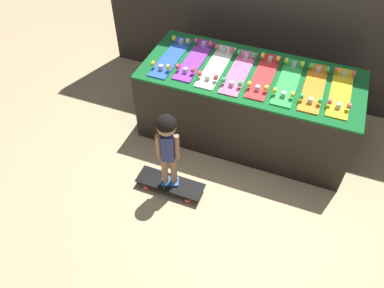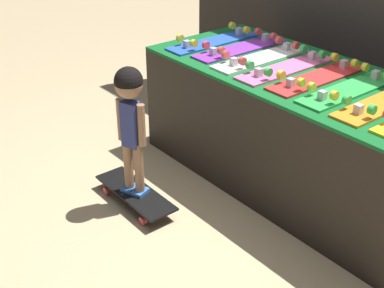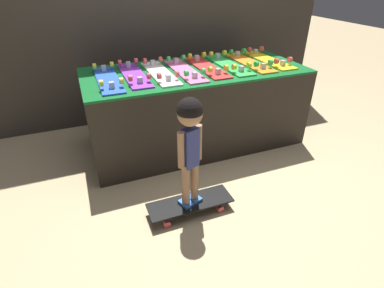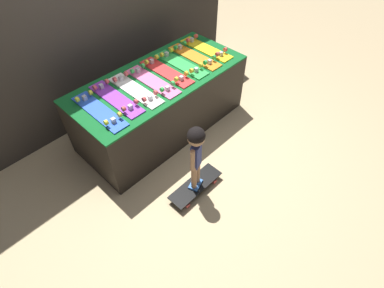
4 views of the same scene
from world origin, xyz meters
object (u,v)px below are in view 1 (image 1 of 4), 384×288
at_px(skateboard_pink_on_rack, 239,71).
at_px(skateboard_blue_on_rack, 172,56).
at_px(skateboard_red_on_rack, 264,75).
at_px(skateboard_on_floor, 170,184).
at_px(skateboard_white_on_rack, 216,65).
at_px(skateboard_orange_on_rack, 314,86).
at_px(skateboard_purple_on_rack, 195,59).
at_px(skateboard_yellow_on_rack, 341,91).
at_px(child, 167,139).
at_px(skateboard_green_on_rack, 288,81).

bearing_deg(skateboard_pink_on_rack, skateboard_blue_on_rack, 179.82).
height_order(skateboard_blue_on_rack, skateboard_red_on_rack, same).
xyz_separation_m(skateboard_blue_on_rack, skateboard_on_floor, (0.38, -0.98, -0.73)).
bearing_deg(skateboard_red_on_rack, skateboard_white_on_rack, -178.25).
height_order(skateboard_blue_on_rack, skateboard_orange_on_rack, same).
bearing_deg(skateboard_purple_on_rack, skateboard_on_floor, -81.87).
relative_size(skateboard_blue_on_rack, skateboard_yellow_on_rack, 1.00).
bearing_deg(skateboard_white_on_rack, skateboard_on_floor, -95.17).
height_order(skateboard_yellow_on_rack, child, child).
bearing_deg(skateboard_on_floor, skateboard_red_on_rack, 60.83).
xyz_separation_m(skateboard_green_on_rack, skateboard_orange_on_rack, (0.23, 0.00, 0.00)).
bearing_deg(skateboard_purple_on_rack, skateboard_orange_on_rack, -0.95).
bearing_deg(skateboard_orange_on_rack, skateboard_red_on_rack, 179.65).
bearing_deg(skateboard_green_on_rack, skateboard_orange_on_rack, 0.56).
xyz_separation_m(skateboard_purple_on_rack, skateboard_green_on_rack, (0.94, -0.02, 0.00)).
bearing_deg(skateboard_pink_on_rack, skateboard_purple_on_rack, 174.77).
relative_size(skateboard_pink_on_rack, skateboard_yellow_on_rack, 1.00).
relative_size(skateboard_purple_on_rack, skateboard_green_on_rack, 1.00).
distance_m(skateboard_white_on_rack, skateboard_green_on_rack, 0.70).
bearing_deg(skateboard_pink_on_rack, child, -108.39).
relative_size(skateboard_blue_on_rack, skateboard_red_on_rack, 1.00).
distance_m(skateboard_pink_on_rack, child, 1.03).
xyz_separation_m(skateboard_green_on_rack, skateboard_yellow_on_rack, (0.47, 0.02, 0.00)).
distance_m(skateboard_green_on_rack, skateboard_orange_on_rack, 0.23).
xyz_separation_m(skateboard_pink_on_rack, skateboard_orange_on_rack, (0.70, 0.02, 0.00)).
distance_m(skateboard_green_on_rack, child, 1.28).
xyz_separation_m(skateboard_white_on_rack, skateboard_red_on_rack, (0.47, 0.01, 0.00)).
distance_m(skateboard_green_on_rack, skateboard_on_floor, 1.47).
xyz_separation_m(skateboard_blue_on_rack, skateboard_yellow_on_rack, (1.64, 0.04, 0.00)).
distance_m(skateboard_blue_on_rack, skateboard_on_floor, 1.27).
relative_size(skateboard_green_on_rack, skateboard_orange_on_rack, 1.00).
distance_m(skateboard_blue_on_rack, skateboard_yellow_on_rack, 1.64).
distance_m(skateboard_green_on_rack, skateboard_yellow_on_rack, 0.47).
distance_m(skateboard_on_floor, child, 0.60).
xyz_separation_m(skateboard_blue_on_rack, child, (0.38, -0.98, -0.12)).
xyz_separation_m(skateboard_yellow_on_rack, skateboard_on_floor, (-1.26, -1.02, -0.73)).
bearing_deg(skateboard_blue_on_rack, skateboard_green_on_rack, 0.92).
bearing_deg(skateboard_red_on_rack, skateboard_on_floor, -119.17).
height_order(skateboard_red_on_rack, skateboard_yellow_on_rack, same).
xyz_separation_m(skateboard_red_on_rack, skateboard_yellow_on_rack, (0.70, 0.01, 0.00)).
bearing_deg(skateboard_yellow_on_rack, child, -141.21).
distance_m(skateboard_blue_on_rack, skateboard_pink_on_rack, 0.70).
xyz_separation_m(skateboard_purple_on_rack, skateboard_on_floor, (0.15, -1.02, -0.73)).
xyz_separation_m(skateboard_blue_on_rack, skateboard_red_on_rack, (0.94, 0.02, 0.00)).
bearing_deg(child, skateboard_purple_on_rack, 78.99).
height_order(skateboard_white_on_rack, skateboard_yellow_on_rack, same).
xyz_separation_m(skateboard_white_on_rack, child, (-0.09, -0.99, -0.12)).
bearing_deg(skateboard_green_on_rack, skateboard_red_on_rack, 178.75).
distance_m(skateboard_yellow_on_rack, skateboard_on_floor, 1.78).
bearing_deg(skateboard_yellow_on_rack, skateboard_on_floor, -141.21).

